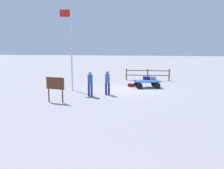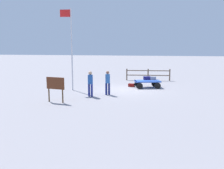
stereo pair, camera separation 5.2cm
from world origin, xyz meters
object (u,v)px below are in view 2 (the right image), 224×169
suitcase_navy (131,85)px  worker_lead (108,81)px  suitcase_tan (147,78)px  worker_trailing (90,82)px  signboard (55,85)px  luggage_cart (147,82)px  suitcase_grey (153,78)px  flagpole (71,44)px

suitcase_navy → worker_lead: size_ratio=0.33×
suitcase_tan → worker_trailing: bearing=52.4°
suitcase_tan → signboard: size_ratio=0.42×
worker_trailing → signboard: size_ratio=1.12×
luggage_cart → signboard: 7.98m
worker_lead → worker_trailing: 1.27m
suitcase_grey → suitcase_navy: suitcase_grey is taller
suitcase_tan → suitcase_grey: bearing=-178.9°
luggage_cart → flagpole: size_ratio=0.37×
luggage_cart → signboard: bearing=49.2°
luggage_cart → worker_trailing: bearing=48.6°
signboard → suitcase_tan: bearing=-128.2°
luggage_cart → signboard: (5.20, 6.02, 0.59)m
luggage_cart → worker_lead: size_ratio=1.34×
worker_lead → flagpole: flagpole is taller
flagpole → suitcase_tan: bearing=-155.5°
suitcase_grey → luggage_cart: bearing=49.5°
signboard → suitcase_grey: bearing=-130.8°
suitcase_tan → flagpole: flagpole is taller
flagpole → suitcase_navy: bearing=-152.1°
worker_trailing → signboard: worker_trailing is taller
worker_lead → worker_trailing: size_ratio=0.98×
worker_lead → suitcase_tan: bearing=-123.4°
suitcase_tan → suitcase_navy: size_ratio=1.15×
luggage_cart → flagpole: 6.62m
suitcase_tan → worker_lead: (2.54, 3.85, 0.23)m
flagpole → worker_lead: bearing=156.1°
worker_lead → signboard: (2.63, 2.72, 0.08)m
suitcase_tan → signboard: bearing=51.8°
signboard → worker_lead: bearing=-134.1°
suitcase_grey → suitcase_navy: size_ratio=0.86×
worker_trailing → flagpole: size_ratio=0.28×
suitcase_navy → flagpole: flagpole is taller
suitcase_navy → flagpole: size_ratio=0.09×
worker_lead → signboard: size_ratio=1.09×
suitcase_tan → suitcase_navy: bearing=11.2°
luggage_cart → worker_trailing: size_ratio=1.31×
suitcase_grey → flagpole: (6.03, 2.53, 2.71)m
suitcase_navy → flagpole: 5.88m
worker_lead → suitcase_grey: bearing=-128.2°
worker_lead → signboard: bearing=45.9°
suitcase_grey → flagpole: bearing=22.8°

